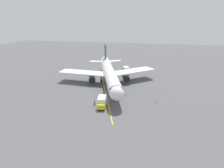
{
  "coord_description": "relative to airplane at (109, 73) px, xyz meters",
  "views": [
    {
      "loc": [
        -12.3,
        61.28,
        21.73
      ],
      "look_at": [
        -1.57,
        8.8,
        3.0
      ],
      "focal_mm": 30.73,
      "sensor_mm": 36.0,
      "label": 1
    }
  ],
  "objects": [
    {
      "name": "ground_plane",
      "position": [
        -1.01,
        -0.93,
        -4.0
      ],
      "size": [
        220.0,
        220.0,
        0.0
      ],
      "primitive_type": "plane",
      "color": "#565659"
    },
    {
      "name": "apron_lead_in_line",
      "position": [
        -0.09,
        6.27,
        -4.0
      ],
      "size": [
        12.67,
        38.09,
        0.01
      ],
      "primitive_type": "cube",
      "rotation": [
        0.0,
        0.0,
        0.32
      ],
      "color": "yellow",
      "rests_on": "ground"
    },
    {
      "name": "airplane",
      "position": [
        0.0,
        0.0,
        0.0
      ],
      "size": [
        33.08,
        39.3,
        11.5
      ],
      "color": "white",
      "rests_on": "ground"
    },
    {
      "name": "ground_crew_marshaller",
      "position": [
        0.28,
        16.55,
        -3.12
      ],
      "size": [
        0.42,
        0.47,
        1.71
      ],
      "color": "#23232D",
      "rests_on": "ground"
    },
    {
      "name": "ground_crew_wing_walker",
      "position": [
        -0.25,
        -6.91,
        -3.12
      ],
      "size": [
        0.43,
        0.31,
        1.71
      ],
      "color": "#23232D",
      "rests_on": "ground"
    },
    {
      "name": "ground_crew_loader",
      "position": [
        -3.62,
        10.3,
        -3.12
      ],
      "size": [
        0.27,
        0.41,
        1.71
      ],
      "color": "#23232D",
      "rests_on": "ground"
    },
    {
      "name": "box_truck_near_nose",
      "position": [
        -1.9,
        17.47,
        -2.62
      ],
      "size": [
        2.52,
        4.81,
        2.62
      ],
      "color": "yellow",
      "rests_on": "ground"
    },
    {
      "name": "box_truck_portside",
      "position": [
        -3.84,
        -14.5,
        -2.62
      ],
      "size": [
        3.35,
        4.98,
        2.62
      ],
      "color": "white",
      "rests_on": "ground"
    },
    {
      "name": "safety_cone_nose_left",
      "position": [
        -15.29,
        12.38,
        -3.73
      ],
      "size": [
        0.32,
        0.32,
        0.55
      ],
      "primitive_type": "cone",
      "color": "#F2590F",
      "rests_on": "ground"
    },
    {
      "name": "safety_cone_nose_right",
      "position": [
        -6.82,
        8.65,
        -3.73
      ],
      "size": [
        0.32,
        0.32,
        0.55
      ],
      "primitive_type": "cone",
      "color": "#F2590F",
      "rests_on": "ground"
    },
    {
      "name": "safety_cone_wing_port",
      "position": [
        -15.4,
        11.82,
        -3.73
      ],
      "size": [
        0.32,
        0.32,
        0.55
      ],
      "primitive_type": "cone",
      "color": "#F2590F",
      "rests_on": "ground"
    }
  ]
}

